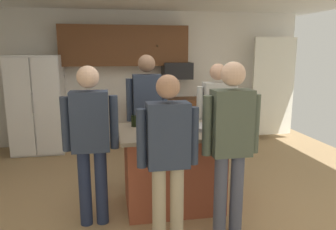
{
  "coord_description": "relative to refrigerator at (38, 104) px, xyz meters",
  "views": [
    {
      "loc": [
        -0.72,
        -3.65,
        1.84
      ],
      "look_at": [
        -0.01,
        0.18,
        1.05
      ],
      "focal_mm": 34.2,
      "sensor_mm": 36.0,
      "label": 1
    }
  ],
  "objects": [
    {
      "name": "floor",
      "position": [
        2.0,
        -2.38,
        -0.88
      ],
      "size": [
        7.04,
        7.04,
        0.0
      ],
      "primitive_type": "plane",
      "color": "tan",
      "rests_on": "ground"
    },
    {
      "name": "back_wall",
      "position": [
        2.0,
        0.42,
        0.42
      ],
      "size": [
        6.4,
        0.1,
        2.6
      ],
      "primitive_type": "cube",
      "color": "white",
      "rests_on": "ground"
    },
    {
      "name": "french_door_window_panel",
      "position": [
        4.6,
        0.02,
        0.22
      ],
      "size": [
        0.9,
        0.06,
        2.0
      ],
      "primitive_type": "cube",
      "color": "white",
      "rests_on": "ground"
    },
    {
      "name": "cabinet_run_upper",
      "position": [
        1.6,
        0.22,
        1.04
      ],
      "size": [
        2.4,
        0.38,
        0.75
      ],
      "color": "brown"
    },
    {
      "name": "cabinet_run_lower",
      "position": [
        2.6,
        0.1,
        -0.43
      ],
      "size": [
        1.8,
        0.63,
        0.9
      ],
      "color": "brown",
      "rests_on": "ground"
    },
    {
      "name": "refrigerator",
      "position": [
        0.0,
        0.0,
        0.0
      ],
      "size": [
        0.9,
        0.76,
        1.76
      ],
      "color": "white",
      "rests_on": "ground"
    },
    {
      "name": "microwave_over_range",
      "position": [
        2.6,
        0.12,
        0.57
      ],
      "size": [
        0.56,
        0.4,
        0.32
      ],
      "primitive_type": "cube",
      "color": "black"
    },
    {
      "name": "kitchen_island",
      "position": [
        1.99,
        -2.5,
        -0.41
      ],
      "size": [
        1.24,
        0.93,
        0.94
      ],
      "color": "#9E4C33",
      "rests_on": "ground"
    },
    {
      "name": "person_elder_center",
      "position": [
        1.78,
        -3.3,
        0.06
      ],
      "size": [
        0.57,
        0.22,
        1.63
      ],
      "rotation": [
        0.0,
        0.0,
        1.32
      ],
      "color": "tan",
      "rests_on": "ground"
    },
    {
      "name": "person_guest_right",
      "position": [
        2.41,
        -3.23,
        0.13
      ],
      "size": [
        0.57,
        0.23,
        1.74
      ],
      "rotation": [
        0.0,
        0.0,
        2.09
      ],
      "color": "#4C5166",
      "rests_on": "ground"
    },
    {
      "name": "person_host_foreground",
      "position": [
        1.08,
        -2.77,
        0.1
      ],
      "size": [
        0.57,
        0.22,
        1.69
      ],
      "rotation": [
        0.0,
        0.0,
        0.29
      ],
      "color": "#232D4C",
      "rests_on": "ground"
    },
    {
      "name": "person_guest_by_door",
      "position": [
        1.79,
        -1.7,
        0.16
      ],
      "size": [
        0.57,
        0.24,
        1.78
      ],
      "rotation": [
        0.0,
        0.0,
        -1.32
      ],
      "color": "#232D4C",
      "rests_on": "ground"
    },
    {
      "name": "person_guest_left",
      "position": [
        2.71,
        -1.95,
        0.08
      ],
      "size": [
        0.57,
        0.22,
        1.67
      ],
      "rotation": [
        0.0,
        0.0,
        -2.49
      ],
      "color": "#383842",
      "rests_on": "ground"
    },
    {
      "name": "mug_blue_stoneware",
      "position": [
        1.88,
        -2.78,
        0.1
      ],
      "size": [
        0.13,
        0.09,
        0.1
      ],
      "color": "#4C6B99",
      "rests_on": "kitchen_island"
    },
    {
      "name": "mug_ceramic_white",
      "position": [
        2.0,
        -2.2,
        0.11
      ],
      "size": [
        0.12,
        0.08,
        0.11
      ],
      "color": "#4C6B99",
      "rests_on": "kitchen_island"
    },
    {
      "name": "glass_pilsner",
      "position": [
        1.79,
        -2.43,
        0.12
      ],
      "size": [
        0.07,
        0.07,
        0.13
      ],
      "color": "black",
      "rests_on": "kitchen_island"
    },
    {
      "name": "glass_dark_ale",
      "position": [
        1.56,
        -2.26,
        0.12
      ],
      "size": [
        0.07,
        0.07,
        0.14
      ],
      "color": "black",
      "rests_on": "kitchen_island"
    },
    {
      "name": "glass_stout_tall",
      "position": [
        2.3,
        -2.81,
        0.14
      ],
      "size": [
        0.07,
        0.07,
        0.17
      ],
      "color": "black",
      "rests_on": "kitchen_island"
    },
    {
      "name": "glass_short_whisky",
      "position": [
        2.13,
        -2.23,
        0.12
      ],
      "size": [
        0.08,
        0.08,
        0.13
      ],
      "color": "black",
      "rests_on": "kitchen_island"
    },
    {
      "name": "serving_tray",
      "position": [
        2.16,
        -2.53,
        0.08
      ],
      "size": [
        0.44,
        0.3,
        0.04
      ],
      "color": "#B7B7BC",
      "rests_on": "kitchen_island"
    }
  ]
}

